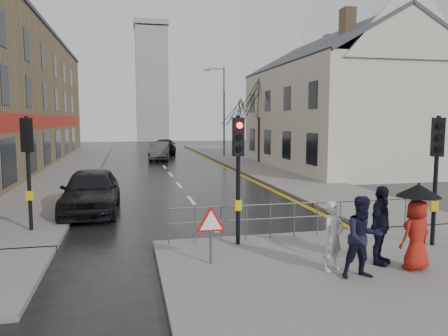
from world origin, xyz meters
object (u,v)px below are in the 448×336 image
pedestrian_with_umbrella (417,222)px  car_mid (159,151)px  car_parked (91,191)px  pedestrian_b (363,237)px  pedestrian_a (333,236)px  pedestrian_d (380,225)px

pedestrian_with_umbrella → car_mid: 29.44m
car_parked → car_mid: 21.26m
pedestrian_b → car_mid: 29.51m
pedestrian_with_umbrella → car_parked: (-7.50, 8.35, -0.39)m
pedestrian_a → car_mid: bearing=69.6°
pedestrian_d → car_parked: (-6.92, 7.86, -0.22)m
car_parked → pedestrian_with_umbrella: bearing=-46.5°
pedestrian_a → pedestrian_d: bearing=-17.1°
pedestrian_b → pedestrian_a: bearing=128.3°
pedestrian_d → car_mid: size_ratio=0.39×
pedestrian_a → car_parked: bearing=101.6°
pedestrian_with_umbrella → car_mid: bearing=96.9°
pedestrian_d → car_mid: bearing=53.9°
pedestrian_d → car_mid: 28.89m
pedestrian_with_umbrella → car_parked: 11.23m
pedestrian_a → pedestrian_with_umbrella: pedestrian_with_umbrella is taller
pedestrian_with_umbrella → car_mid: pedestrian_with_umbrella is taller
pedestrian_b → pedestrian_d: pedestrian_d is taller
pedestrian_d → pedestrian_with_umbrella: bearing=-82.6°
pedestrian_with_umbrella → pedestrian_d: size_ratio=1.05×
pedestrian_b → car_parked: size_ratio=0.36×
pedestrian_a → car_mid: (-1.70, 28.88, -0.14)m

